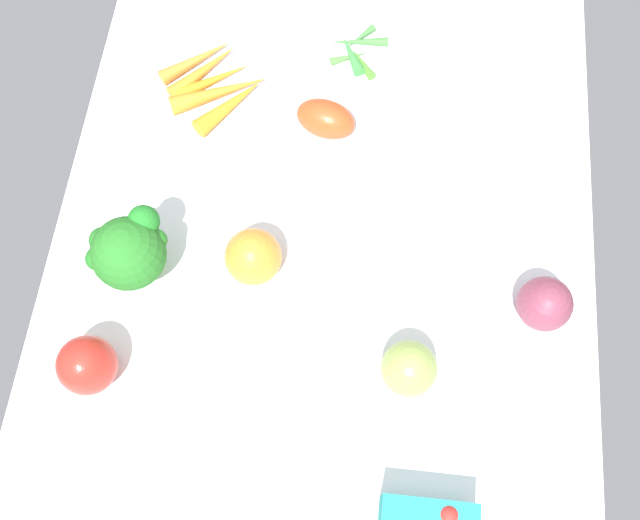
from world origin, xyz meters
TOP-DOWN VIEW (x-y plane):
  - tablecloth at (0.00, 0.00)cm, footprint 104.00×76.00cm
  - okra_pile at (36.48, -1.72)cm, footprint 10.48×9.42cm
  - heirloom_tomato_orange at (-1.28, 8.88)cm, footprint 7.79×7.79cm
  - bell_pepper_red at (-18.27, 27.57)cm, footprint 10.20×10.20cm
  - roma_tomato at (22.14, 1.53)cm, footprint 7.73×10.08cm
  - carrot_bunch at (27.59, 19.12)cm, footprint 18.72×17.98cm
  - broccoli_head at (-3.64, 24.61)cm, footprint 10.56×10.33cm
  - red_onion_near_basket at (-3.77, -29.98)cm, footprint 7.31×7.31cm
  - heirloom_tomato_green at (-14.26, -12.84)cm, footprint 7.23×7.23cm

SIDE VIEW (x-z plane):
  - tablecloth at x=0.00cm, z-range 0.00..2.00cm
  - okra_pile at x=36.48cm, z-range 1.81..3.77cm
  - carrot_bunch at x=27.59cm, z-range 1.86..4.80cm
  - roma_tomato at x=22.14cm, z-range 2.00..7.64cm
  - heirloom_tomato_green at x=-14.26cm, z-range 2.00..9.23cm
  - red_onion_near_basket at x=-3.77cm, z-range 2.00..9.31cm
  - heirloom_tomato_orange at x=-1.28cm, z-range 2.00..9.79cm
  - bell_pepper_red at x=-18.27cm, z-range 2.00..10.28cm
  - broccoli_head at x=-3.64cm, z-range 3.15..15.34cm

